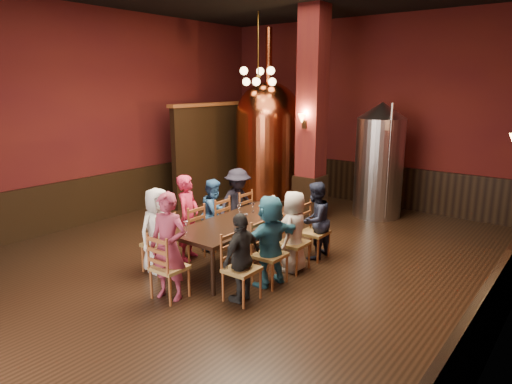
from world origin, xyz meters
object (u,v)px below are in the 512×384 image
Objects in this scene: copper_kettle at (268,141)px; person_2 at (214,214)px; person_1 at (188,217)px; rose_vase at (272,202)px; dining_table at (239,224)px; steel_vessel at (379,160)px; person_0 at (158,230)px.

person_2 is at bearing -69.97° from copper_kettle.
person_1 is 4.52× the size of rose_vase.
steel_vessel is (0.65, 4.12, 0.59)m from dining_table.
copper_kettle is (-1.22, 3.98, 0.81)m from person_1.
person_2 reaches higher than rose_vase.
dining_table is 0.57× the size of copper_kettle.
person_0 is 1.07× the size of person_2.
rose_vase is (1.04, 0.99, 0.23)m from person_1.
person_1 is at bearing -136.29° from rose_vase.
steel_vessel is 3.51m from rose_vase.
steel_vessel is (1.50, 4.45, 0.55)m from person_1.
person_0 reaches higher than rose_vase.
person_2 is at bearing -21.30° from person_1.
dining_table is at bearing -98.97° from steel_vessel.
person_2 is (-0.01, 0.66, -0.09)m from person_1.
copper_kettle is 13.05× the size of rose_vase.
person_2 is 3.96× the size of rose_vase.
person_0 is 1.98m from rose_vase.
person_0 reaches higher than person_2.
copper_kettle reaches higher than person_2.
copper_kettle is at bearing 118.99° from dining_table.
person_0 is at bearing -75.26° from copper_kettle.
dining_table is 1.76× the size of person_0.
copper_kettle is (-1.21, 3.32, 0.90)m from person_2.
rose_vase is (1.03, 1.66, 0.28)m from person_0.
steel_vessel reaches higher than rose_vase.
rose_vase is at bearing 73.12° from dining_table.
person_1 is at bearing -158.78° from dining_table.
person_1 is at bearing -108.57° from steel_vessel.
dining_table is 0.74m from rose_vase.
person_2 is at bearing 4.14° from person_0.
person_2 is at bearing -162.33° from rose_vase.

